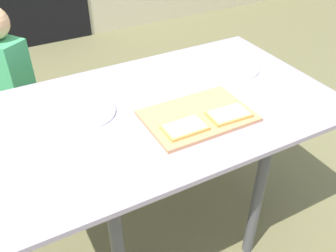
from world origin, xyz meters
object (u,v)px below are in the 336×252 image
at_px(dining_table, 156,125).
at_px(plate_white_right, 234,68).
at_px(pizza_slice_near_right, 229,114).
at_px(child_left, 12,91).
at_px(pizza_slice_near_left, 185,128).
at_px(cutting_board, 198,116).
at_px(plate_white_left, 86,112).

bearing_deg(dining_table, plate_white_right, 14.08).
height_order(pizza_slice_near_right, child_left, child_left).
bearing_deg(pizza_slice_near_left, pizza_slice_near_right, -1.67).
bearing_deg(cutting_board, plate_white_right, 35.30).
bearing_deg(plate_white_right, pizza_slice_near_right, -129.55).
bearing_deg(dining_table, child_left, 124.04).
bearing_deg(plate_white_right, dining_table, -165.92).
bearing_deg(pizza_slice_near_right, pizza_slice_near_left, 178.33).
bearing_deg(dining_table, cutting_board, -52.07).
bearing_deg(cutting_board, pizza_slice_near_right, -33.33).
distance_m(dining_table, cutting_board, 0.21).
bearing_deg(pizza_slice_near_left, plate_white_right, 34.78).
xyz_separation_m(dining_table, pizza_slice_near_right, (0.21, -0.21, 0.11)).
bearing_deg(pizza_slice_near_right, cutting_board, 146.67).
bearing_deg(child_left, cutting_board, -55.29).
xyz_separation_m(cutting_board, plate_white_left, (-0.38, 0.24, -0.00)).
height_order(cutting_board, child_left, child_left).
height_order(pizza_slice_near_left, pizza_slice_near_right, same).
distance_m(pizza_slice_near_left, plate_white_left, 0.41).
height_order(cutting_board, pizza_slice_near_left, pizza_slice_near_left).
height_order(dining_table, plate_white_right, plate_white_right).
height_order(cutting_board, plate_white_right, cutting_board).
xyz_separation_m(plate_white_right, child_left, (-0.97, 0.60, -0.17)).
bearing_deg(pizza_slice_near_left, child_left, 118.62).
relative_size(plate_white_right, child_left, 0.23).
bearing_deg(pizza_slice_near_right, dining_table, 135.39).
xyz_separation_m(pizza_slice_near_left, pizza_slice_near_right, (0.19, -0.01, 0.00)).
xyz_separation_m(cutting_board, child_left, (-0.60, 0.87, -0.17)).
relative_size(dining_table, cutting_board, 3.60).
distance_m(plate_white_left, child_left, 0.69).
height_order(cutting_board, plate_white_left, cutting_board).
xyz_separation_m(plate_white_left, plate_white_right, (0.75, 0.03, 0.00)).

